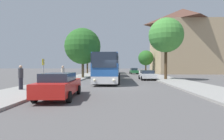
{
  "coord_description": "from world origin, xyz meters",
  "views": [
    {
      "loc": [
        -0.05,
        -16.63,
        1.91
      ],
      "look_at": [
        -0.95,
        8.19,
        1.41
      ],
      "focal_mm": 28.0,
      "sensor_mm": 36.0,
      "label": 1
    }
  ],
  "objects_px": {
    "parked_car_right_near": "(147,75)",
    "tree_left_far": "(83,46)",
    "bus_middle": "(112,67)",
    "tree_right_mid": "(166,35)",
    "tree_right_near": "(146,58)",
    "parked_car_left_curb": "(59,85)",
    "pedestrian_waiting_near": "(21,77)",
    "pedestrian_waiting_far": "(63,75)",
    "bus_front": "(108,68)",
    "tree_left_near": "(87,52)",
    "bus_rear": "(114,67)",
    "bus_stop_sign": "(43,69)",
    "parked_car_right_far": "(134,71)"
  },
  "relations": [
    {
      "from": "parked_car_left_curb",
      "to": "tree_left_near",
      "type": "xyz_separation_m",
      "value": [
        -4.53,
        34.87,
        4.96
      ]
    },
    {
      "from": "tree_right_near",
      "to": "tree_right_mid",
      "type": "height_order",
      "value": "tree_right_mid"
    },
    {
      "from": "bus_front",
      "to": "pedestrian_waiting_far",
      "type": "height_order",
      "value": "bus_front"
    },
    {
      "from": "tree_left_near",
      "to": "bus_rear",
      "type": "bearing_deg",
      "value": 39.84
    },
    {
      "from": "bus_front",
      "to": "parked_car_right_near",
      "type": "xyz_separation_m",
      "value": [
        5.37,
        3.56,
        -1.03
      ]
    },
    {
      "from": "tree_right_mid",
      "to": "bus_front",
      "type": "bearing_deg",
      "value": -157.95
    },
    {
      "from": "bus_middle",
      "to": "bus_stop_sign",
      "type": "distance_m",
      "value": 20.08
    },
    {
      "from": "parked_car_right_near",
      "to": "pedestrian_waiting_far",
      "type": "distance_m",
      "value": 12.42
    },
    {
      "from": "bus_rear",
      "to": "parked_car_right_far",
      "type": "bearing_deg",
      "value": -48.82
    },
    {
      "from": "bus_middle",
      "to": "tree_right_mid",
      "type": "distance_m",
      "value": 14.04
    },
    {
      "from": "tree_left_near",
      "to": "tree_right_near",
      "type": "bearing_deg",
      "value": 17.31
    },
    {
      "from": "parked_car_right_near",
      "to": "parked_car_right_far",
      "type": "xyz_separation_m",
      "value": [
        -0.13,
        19.77,
        0.06
      ]
    },
    {
      "from": "tree_right_near",
      "to": "tree_left_near",
      "type": "bearing_deg",
      "value": -162.69
    },
    {
      "from": "pedestrian_waiting_far",
      "to": "pedestrian_waiting_near",
      "type": "bearing_deg",
      "value": 165.55
    },
    {
      "from": "bus_rear",
      "to": "pedestrian_waiting_near",
      "type": "height_order",
      "value": "bus_rear"
    },
    {
      "from": "bus_front",
      "to": "tree_left_far",
      "type": "xyz_separation_m",
      "value": [
        -4.53,
        6.47,
        3.42
      ]
    },
    {
      "from": "bus_middle",
      "to": "parked_car_right_near",
      "type": "bearing_deg",
      "value": -63.32
    },
    {
      "from": "tree_right_near",
      "to": "pedestrian_waiting_near",
      "type": "bearing_deg",
      "value": -112.44
    },
    {
      "from": "parked_car_left_curb",
      "to": "tree_right_mid",
      "type": "distance_m",
      "value": 18.49
    },
    {
      "from": "bus_rear",
      "to": "tree_left_far",
      "type": "relative_size",
      "value": 1.39
    },
    {
      "from": "parked_car_right_near",
      "to": "tree_right_mid",
      "type": "xyz_separation_m",
      "value": [
        2.52,
        -0.37,
        5.55
      ]
    },
    {
      "from": "bus_middle",
      "to": "parked_car_right_near",
      "type": "distance_m",
      "value": 11.71
    },
    {
      "from": "bus_rear",
      "to": "parked_car_right_near",
      "type": "relative_size",
      "value": 2.73
    },
    {
      "from": "bus_rear",
      "to": "tree_left_near",
      "type": "height_order",
      "value": "tree_left_near"
    },
    {
      "from": "parked_car_right_far",
      "to": "tree_left_far",
      "type": "xyz_separation_m",
      "value": [
        -9.77,
        -16.86,
        4.39
      ]
    },
    {
      "from": "tree_left_far",
      "to": "tree_right_mid",
      "type": "bearing_deg",
      "value": -14.76
    },
    {
      "from": "tree_left_far",
      "to": "bus_front",
      "type": "bearing_deg",
      "value": -55.01
    },
    {
      "from": "parked_car_right_near",
      "to": "tree_left_near",
      "type": "relative_size",
      "value": 0.48
    },
    {
      "from": "bus_rear",
      "to": "parked_car_left_curb",
      "type": "xyz_separation_m",
      "value": [
        -2.24,
        -40.52,
        -1.05
      ]
    },
    {
      "from": "bus_middle",
      "to": "tree_right_mid",
      "type": "xyz_separation_m",
      "value": [
        7.98,
        -10.66,
        4.44
      ]
    },
    {
      "from": "tree_right_near",
      "to": "tree_right_mid",
      "type": "distance_m",
      "value": 25.55
    },
    {
      "from": "parked_car_left_curb",
      "to": "tree_right_near",
      "type": "relative_size",
      "value": 0.74
    },
    {
      "from": "tree_right_mid",
      "to": "tree_right_near",
      "type": "bearing_deg",
      "value": 87.33
    },
    {
      "from": "tree_left_near",
      "to": "parked_car_right_far",
      "type": "bearing_deg",
      "value": -1.61
    },
    {
      "from": "bus_front",
      "to": "tree_left_near",
      "type": "distance_m",
      "value": 24.97
    },
    {
      "from": "tree_left_near",
      "to": "tree_right_mid",
      "type": "bearing_deg",
      "value": -54.22
    },
    {
      "from": "bus_stop_sign",
      "to": "pedestrian_waiting_near",
      "type": "bearing_deg",
      "value": -97.11
    },
    {
      "from": "bus_stop_sign",
      "to": "tree_left_far",
      "type": "distance_m",
      "value": 12.41
    },
    {
      "from": "bus_middle",
      "to": "tree_right_mid",
      "type": "bearing_deg",
      "value": -54.43
    },
    {
      "from": "tree_left_far",
      "to": "parked_car_right_near",
      "type": "bearing_deg",
      "value": -16.37
    },
    {
      "from": "bus_front",
      "to": "bus_stop_sign",
      "type": "xyz_separation_m",
      "value": [
        -5.86,
        -5.37,
        -0.04
      ]
    },
    {
      "from": "bus_rear",
      "to": "tree_right_near",
      "type": "relative_size",
      "value": 1.72
    },
    {
      "from": "parked_car_left_curb",
      "to": "pedestrian_waiting_near",
      "type": "relative_size",
      "value": 2.54
    },
    {
      "from": "parked_car_left_curb",
      "to": "parked_car_right_near",
      "type": "xyz_separation_m",
      "value": [
        7.71,
        14.76,
        -0.07
      ]
    },
    {
      "from": "bus_stop_sign",
      "to": "tree_right_mid",
      "type": "height_order",
      "value": "tree_right_mid"
    },
    {
      "from": "tree_left_far",
      "to": "tree_right_mid",
      "type": "xyz_separation_m",
      "value": [
        12.43,
        -3.27,
        1.1
      ]
    },
    {
      "from": "parked_car_right_near",
      "to": "tree_left_far",
      "type": "relative_size",
      "value": 0.51
    },
    {
      "from": "bus_stop_sign",
      "to": "parked_car_right_near",
      "type": "bearing_deg",
      "value": 38.48
    },
    {
      "from": "tree_left_far",
      "to": "pedestrian_waiting_far",
      "type": "bearing_deg",
      "value": -89.39
    },
    {
      "from": "bus_front",
      "to": "bus_rear",
      "type": "bearing_deg",
      "value": 90.95
    }
  ]
}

